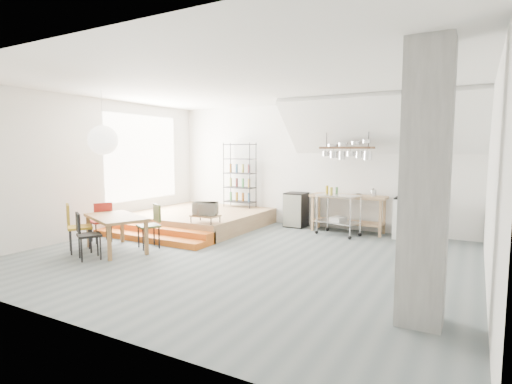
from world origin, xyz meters
The scene contains 26 objects.
floor centered at (0.00, 0.00, 0.00)m, with size 8.00×8.00×0.00m, color slate.
wall_back centered at (0.00, 3.50, 1.60)m, with size 8.00×0.04×3.20m, color silver.
wall_left centered at (-4.00, 0.00, 1.60)m, with size 0.04×7.00×3.20m, color silver.
wall_right centered at (4.00, 0.00, 1.60)m, with size 0.04×7.00×3.20m, color silver.
ceiling centered at (0.00, 0.00, 3.20)m, with size 8.00×7.00×0.02m, color white.
slope_ceiling centered at (1.80, 2.90, 2.55)m, with size 4.40×1.80×0.15m, color white.
window_pane centered at (-3.98, 1.50, 1.80)m, with size 0.02×2.50×2.20m, color white.
platform centered at (-2.50, 2.00, 0.20)m, with size 3.00×3.00×0.40m, color #A17450.
step_lower centered at (-2.50, 0.05, 0.07)m, with size 3.00×0.35×0.13m, color #D05E18.
step_upper centered at (-2.50, 0.40, 0.13)m, with size 3.00×0.35×0.27m, color #D05E18.
concrete_column centered at (3.30, -1.50, 1.60)m, with size 0.50×0.50×3.20m, color slate.
kitchen_counter centered at (1.10, 3.15, 0.63)m, with size 1.80×0.60×0.91m.
stove centered at (2.50, 3.16, 0.48)m, with size 0.60×0.60×1.18m.
pot_rack centered at (1.13, 2.92, 1.98)m, with size 1.20×0.50×1.43m.
wire_shelving centered at (-2.00, 3.20, 1.33)m, with size 0.88×0.38×1.80m.
microwave_shelf centered at (-1.40, 0.75, 0.55)m, with size 0.60×0.40×0.16m.
paper_lantern centered at (-2.96, -0.62, 2.20)m, with size 0.60×0.60×0.60m, color white.
dining_table centered at (-2.41, -0.86, 0.62)m, with size 1.68×1.34×0.70m.
chair_mustard centered at (-2.98, -1.35, 0.57)m, with size 0.61×0.61×0.96m.
chair_black centered at (-2.38, -1.59, 0.52)m, with size 0.54×0.54×0.87m.
chair_olive centered at (-1.97, -0.31, 0.53)m, with size 0.55×0.55×0.89m.
chair_red centered at (-3.23, -0.51, 0.52)m, with size 0.52×0.52×0.88m.
rolling_cart centered at (1.01, 2.70, 0.62)m, with size 1.06×0.75×0.95m.
mini_fridge centered at (-0.28, 3.20, 0.45)m, with size 0.53×0.53×0.89m, color black.
microwave centered at (-1.40, 0.75, 0.71)m, with size 0.52×0.35×0.29m, color beige.
bowl centered at (1.36, 3.10, 0.94)m, with size 0.21×0.21×0.05m, color silver.
Camera 1 is at (3.80, -6.32, 1.99)m, focal length 28.00 mm.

